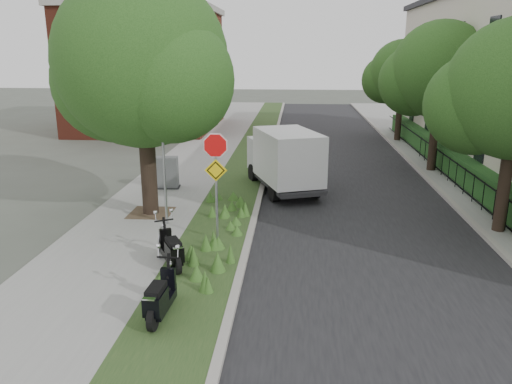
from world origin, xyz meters
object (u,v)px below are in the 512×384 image
(sign_assembly, at_px, (216,165))
(scooter_far, at_px, (159,302))
(scooter_near, at_px, (172,253))
(box_truck, at_px, (284,157))
(utility_cabinet, at_px, (167,173))

(sign_assembly, relative_size, scooter_far, 1.89)
(sign_assembly, bearing_deg, scooter_near, -111.63)
(box_truck, distance_m, utility_cabinet, 4.66)
(scooter_near, relative_size, scooter_far, 0.89)
(sign_assembly, relative_size, utility_cabinet, 2.61)
(scooter_near, height_order, utility_cabinet, utility_cabinet)
(sign_assembly, bearing_deg, scooter_far, -95.93)
(utility_cabinet, bearing_deg, scooter_near, -74.87)
(scooter_far, xyz_separation_m, box_truck, (2.24, 10.25, 0.85))
(scooter_near, xyz_separation_m, utility_cabinet, (-2.02, 7.48, 0.20))
(scooter_far, bearing_deg, sign_assembly, 84.07)
(scooter_near, distance_m, utility_cabinet, 7.75)
(scooter_near, xyz_separation_m, box_truck, (2.58, 7.76, 0.86))
(scooter_far, bearing_deg, utility_cabinet, 103.33)
(sign_assembly, distance_m, scooter_near, 2.85)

